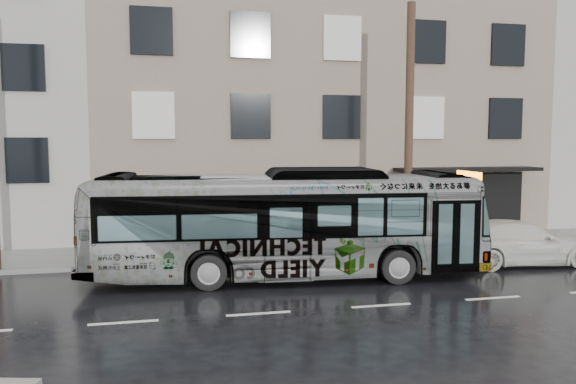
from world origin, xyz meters
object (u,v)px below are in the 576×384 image
bus (285,223)px  sign_post (435,218)px  utility_pole_front (409,129)px  white_sedan (519,242)px

bus → sign_post: bearing=-64.3°
utility_pole_front → white_sedan: 5.47m
sign_post → white_sedan: 3.06m
bus → utility_pole_front: bearing=-60.4°
utility_pole_front → sign_post: size_ratio=3.75×
utility_pole_front → sign_post: 3.48m
bus → white_sedan: 8.27m
utility_pole_front → white_sedan: size_ratio=1.73×
utility_pole_front → sign_post: (1.10, 0.00, -3.30)m
sign_post → white_sedan: bearing=-47.6°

